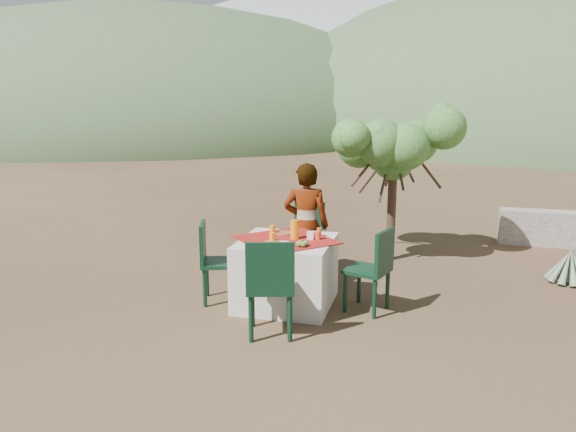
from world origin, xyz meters
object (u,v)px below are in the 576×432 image
(chair_left, at_px, (213,258))
(agave, at_px, (570,267))
(table, at_px, (286,272))
(chair_far, at_px, (304,234))
(juice_pitcher, at_px, (295,229))
(chair_near, at_px, (270,284))
(chair_right, at_px, (374,266))
(shrub_tree, at_px, (398,153))
(person, at_px, (306,225))

(chair_left, height_order, agave, chair_left)
(table, relative_size, chair_far, 1.34)
(juice_pitcher, bearing_deg, chair_near, -90.34)
(chair_near, bearing_deg, chair_right, -150.04)
(shrub_tree, bearing_deg, person, -124.00)
(shrub_tree, distance_m, juice_pitcher, 2.41)
(chair_near, height_order, agave, chair_near)
(chair_far, xyz_separation_m, juice_pitcher, (0.13, -1.09, 0.33))
(table, height_order, shrub_tree, shrub_tree)
(shrub_tree, distance_m, agave, 2.64)
(shrub_tree, relative_size, agave, 3.24)
(table, bearing_deg, chair_right, 0.58)
(person, bearing_deg, chair_far, -78.21)
(chair_left, bearing_deg, chair_far, -50.23)
(chair_far, relative_size, person, 0.63)
(chair_right, relative_size, agave, 1.56)
(table, xyz_separation_m, juice_pitcher, (0.09, 0.05, 0.49))
(table, relative_size, juice_pitcher, 6.10)
(chair_right, bearing_deg, chair_left, -67.65)
(chair_far, bearing_deg, chair_left, -102.73)
(chair_left, height_order, chair_right, chair_right)
(table, distance_m, chair_near, 0.94)
(agave, distance_m, juice_pitcher, 3.64)
(agave, bearing_deg, person, -163.53)
(person, relative_size, shrub_tree, 0.80)
(chair_far, distance_m, chair_left, 1.48)
(table, relative_size, person, 0.84)
(chair_left, distance_m, juice_pitcher, 0.99)
(chair_left, bearing_deg, table, -100.12)
(chair_far, relative_size, chair_near, 0.97)
(chair_near, distance_m, chair_left, 1.21)
(chair_far, relative_size, shrub_tree, 0.50)
(chair_right, height_order, person, person)
(shrub_tree, bearing_deg, chair_right, -92.25)
(chair_far, height_order, chair_near, chair_near)
(chair_far, distance_m, person, 0.52)
(juice_pitcher, bearing_deg, table, -151.51)
(chair_far, bearing_deg, agave, 27.59)
(chair_right, xyz_separation_m, juice_pitcher, (-0.89, 0.04, 0.35))
(agave, height_order, juice_pitcher, juice_pitcher)
(table, bearing_deg, person, 83.62)
(chair_far, relative_size, agave, 1.63)
(chair_far, height_order, shrub_tree, shrub_tree)
(chair_far, xyz_separation_m, chair_right, (1.03, -1.13, -0.02))
(chair_far, height_order, chair_left, chair_far)
(chair_far, relative_size, chair_right, 1.04)
(chair_near, relative_size, juice_pitcher, 4.69)
(chair_near, relative_size, chair_left, 1.07)
(chair_left, xyz_separation_m, person, (0.90, 0.80, 0.25))
(agave, bearing_deg, chair_far, -171.51)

